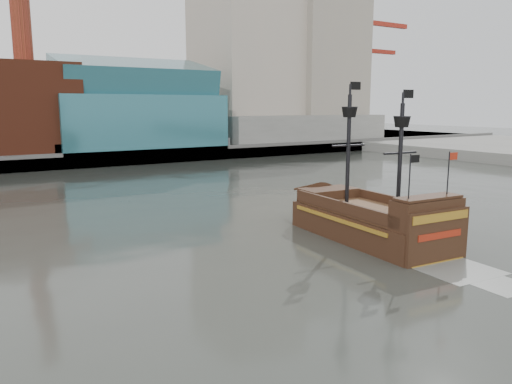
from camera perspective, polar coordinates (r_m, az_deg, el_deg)
ground at (r=31.75m, az=12.33°, el=-8.93°), size 400.00×400.00×0.00m
promenade_far at (r=115.57m, az=-21.65°, el=4.63°), size 220.00×60.00×2.00m
seawall at (r=86.85m, az=-17.96°, el=3.54°), size 220.00×1.00×2.60m
skyline at (r=110.02m, az=-18.92°, el=16.87°), size 149.00×45.00×62.00m
crane_a at (r=143.99m, az=12.06°, el=13.21°), size 22.50×4.00×32.25m
crane_b at (r=157.66m, az=11.98°, el=11.61°), size 19.10×4.00×26.25m
pirate_ship at (r=38.96m, az=13.03°, el=-3.68°), size 6.41×17.36×12.75m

